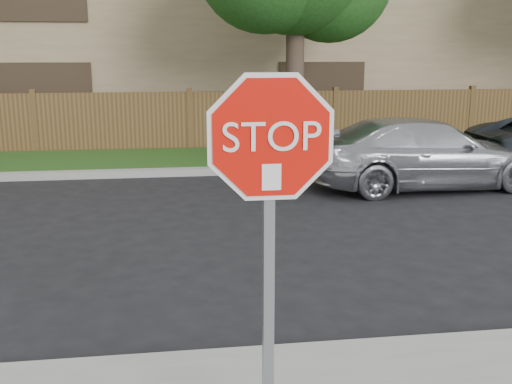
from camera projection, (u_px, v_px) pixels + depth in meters
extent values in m
plane|color=black|center=(235.00, 357.00, 5.25)|extent=(90.00, 90.00, 0.00)
cube|color=gray|center=(196.00, 172.00, 13.10)|extent=(70.00, 0.30, 0.15)
cube|color=#1E4714|center=(193.00, 159.00, 14.69)|extent=(70.00, 3.00, 0.12)
cube|color=#4C321A|center=(190.00, 122.00, 16.07)|extent=(70.00, 0.12, 1.60)
cube|color=#8E7958|center=(183.00, 41.00, 20.97)|extent=(34.00, 8.00, 6.00)
cylinder|color=#382B21|center=(295.00, 80.00, 14.50)|extent=(0.44, 0.44, 3.92)
cube|color=gray|center=(268.00, 285.00, 3.59)|extent=(0.07, 0.06, 2.30)
cylinder|color=white|center=(271.00, 138.00, 3.33)|extent=(1.01, 0.02, 1.01)
cylinder|color=red|center=(271.00, 138.00, 3.32)|extent=(0.93, 0.02, 0.93)
cube|color=white|center=(272.00, 177.00, 3.35)|extent=(0.11, 0.00, 0.15)
imported|color=#A8A9B0|center=(424.00, 153.00, 11.74)|extent=(4.82, 2.17, 1.37)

